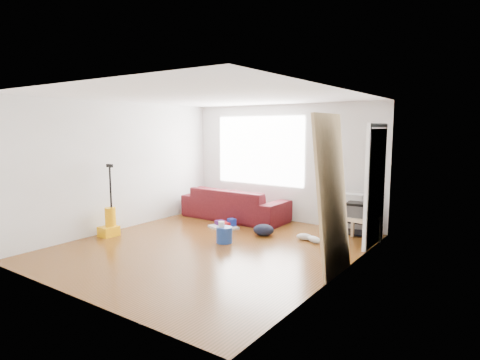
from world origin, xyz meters
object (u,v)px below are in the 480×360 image
Objects in this scene: tv_stand at (352,221)px; vacuum at (110,223)px; bucket at (224,243)px; sofa at (235,219)px; cleaning_tray at (225,225)px; side_table at (359,221)px; backpack at (264,235)px.

vacuum reaches higher than tv_stand.
sofa is at bearing 119.86° from bucket.
cleaning_tray is (0.31, -0.79, 0.06)m from sofa.
sofa reaches higher than cleaning_tray.
backpack is (-1.60, -0.58, -0.39)m from side_table.
cleaning_tray is 0.94m from backpack.
side_table is at bearing 175.39° from sofa.
tv_stand reaches higher than side_table.
vacuum is at bearing -148.23° from tv_stand.
tv_stand is 2.49m from bucket.
tv_stand reaches higher than sofa.
side_table is 0.49× the size of vacuum.
backpack is at bearing 146.86° from sofa.
sofa is 2.88m from side_table.
backpack is (1.24, -0.81, 0.00)m from sofa.
sofa is at bearing -179.03° from tv_stand.
cleaning_tray is (-2.23, -1.06, -0.19)m from tv_stand.
sofa is 3.67× the size of cleaning_tray.
side_table is 4.54m from vacuum.
tv_stand is 1.71m from backpack.
cleaning_tray is at bearing 111.28° from sofa.
vacuum reaches higher than side_table.
cleaning_tray is (-2.53, -0.56, -0.33)m from side_table.
side_table is 1.75m from backpack.
side_table is (0.30, -0.50, 0.14)m from tv_stand.
bucket is 0.86m from backpack.
vacuum is (-3.95, -2.24, -0.14)m from side_table.
side_table is at bearing -64.08° from tv_stand.
cleaning_tray is at bearing 158.52° from backpack.
side_table is at bearing 0.04° from backpack.
cleaning_tray is at bearing -159.81° from tv_stand.
bucket reaches higher than backpack.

